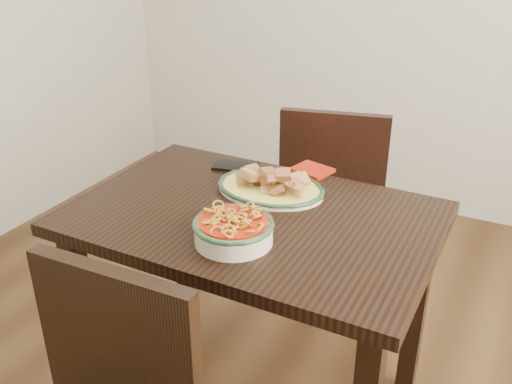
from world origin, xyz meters
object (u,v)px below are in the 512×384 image
at_px(dining_table, 253,244).
at_px(smartphone, 236,166).
at_px(chair_far, 333,193).
at_px(fish_plate, 271,179).
at_px(noodle_bowl, 233,228).

height_order(dining_table, smartphone, smartphone).
relative_size(chair_far, fish_plate, 2.51).
height_order(dining_table, noodle_bowl, noodle_bowl).
bearing_deg(chair_far, fish_plate, 74.33).
xyz_separation_m(chair_far, fish_plate, (-0.02, -0.57, 0.30)).
distance_m(chair_far, fish_plate, 0.64).
height_order(noodle_bowl, smartphone, noodle_bowl).
bearing_deg(chair_far, dining_table, 76.17).
bearing_deg(smartphone, chair_far, 50.18).
relative_size(fish_plate, noodle_bowl, 1.57).
height_order(dining_table, fish_plate, fish_plate).
relative_size(dining_table, smartphone, 6.93).
relative_size(dining_table, fish_plate, 3.06).
height_order(fish_plate, noodle_bowl, fish_plate).
distance_m(fish_plate, noodle_bowl, 0.33).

